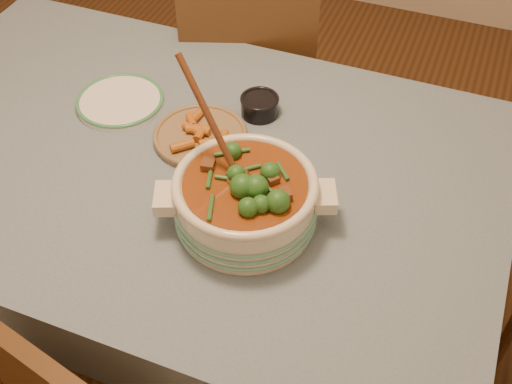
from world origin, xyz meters
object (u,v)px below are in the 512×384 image
dining_table (177,180)px  stew_casserole (245,197)px  white_plate (120,101)px  chair_far (250,80)px  condiment_bowl (260,105)px  fried_plate (200,134)px

dining_table → stew_casserole: stew_casserole is taller
white_plate → chair_far: size_ratio=0.29×
stew_casserole → chair_far: stew_casserole is taller
dining_table → stew_casserole: size_ratio=4.11×
condiment_bowl → white_plate: bearing=-164.6°
dining_table → condiment_bowl: bearing=58.6°
condiment_bowl → fried_plate: size_ratio=0.51×
stew_casserole → chair_far: bearing=111.3°
stew_casserole → condiment_bowl: size_ratio=3.26×
stew_casserole → white_plate: stew_casserole is taller
dining_table → stew_casserole: bearing=-28.8°
white_plate → stew_casserole: bearing=-29.4°
stew_casserole → dining_table: bearing=151.2°
stew_casserole → fried_plate: 0.32m
chair_far → white_plate: bearing=52.6°
stew_casserole → chair_far: 0.92m
condiment_bowl → chair_far: chair_far is taller
chair_far → condiment_bowl: bearing=95.6°
dining_table → chair_far: (-0.06, 0.67, -0.14)m
condiment_bowl → chair_far: 0.54m
fried_plate → condiment_bowl: bearing=55.8°
white_plate → fried_plate: (0.27, -0.05, 0.01)m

